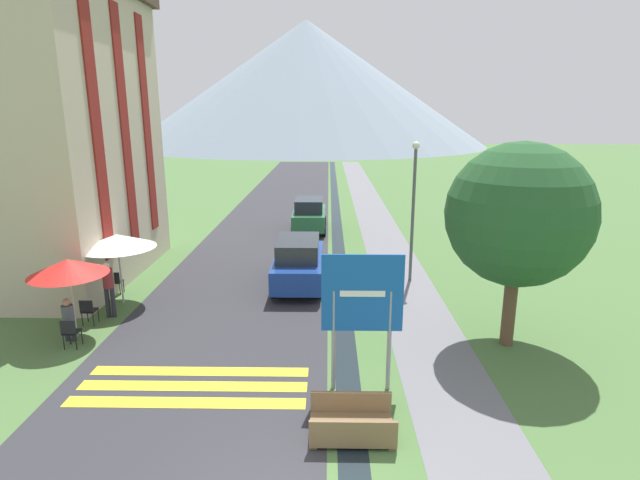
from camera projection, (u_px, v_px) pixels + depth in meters
ground_plane at (315, 231)px, 27.52m from camera, size 160.00×160.00×0.00m
road at (285, 200)px, 37.24m from camera, size 6.40×60.00×0.01m
footpath at (367, 200)px, 37.14m from camera, size 2.20×60.00×0.01m
drainage_channel at (335, 200)px, 37.18m from camera, size 0.60×60.00×0.00m
crosswalk_marking at (193, 386)px, 11.88m from camera, size 5.44×1.84×0.01m
mountain_distant at (306, 84)px, 98.53m from camera, size 70.10×70.10×23.77m
hotel_building at (55, 116)px, 18.38m from camera, size 5.56×8.90×11.56m
road_sign at (362, 304)px, 11.27m from camera, size 1.85×0.11×3.29m
footbridge at (352, 425)px, 10.05m from camera, size 1.70×1.10×0.65m
parked_car_near at (299, 262)px, 18.69m from camera, size 1.86×4.44×1.82m
parked_car_far at (309, 215)px, 27.29m from camera, size 1.83×3.93×1.82m
cafe_chair_nearest at (70, 331)px, 13.67m from camera, size 0.40×0.40×0.85m
cafe_chair_far_right at (115, 281)px, 17.79m from camera, size 0.40×0.40×0.85m
cafe_chair_near_left at (88, 310)px, 15.17m from camera, size 0.40×0.40×0.85m
cafe_umbrella_front_red at (68, 267)px, 14.04m from camera, size 2.17×2.17×2.34m
cafe_umbrella_middle_white at (117, 241)px, 16.56m from camera, size 2.48×2.48×2.42m
person_seated_near at (68, 318)px, 14.09m from camera, size 0.32×0.32×1.28m
person_standing_terrace at (109, 285)px, 15.67m from camera, size 0.32×0.32×1.81m
streetlamp at (413, 201)px, 18.64m from camera, size 0.28×0.28×5.31m
tree_by_path at (519, 215)px, 13.15m from camera, size 3.84×3.84×5.64m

